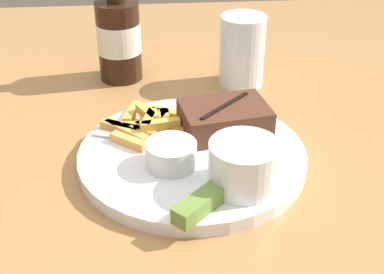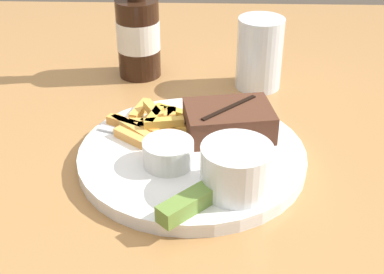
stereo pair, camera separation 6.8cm
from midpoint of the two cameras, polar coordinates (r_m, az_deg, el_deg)
name	(u,v)px [view 1 (the left image)]	position (r m, az deg, el deg)	size (l,w,h in m)	color
dining_table	(192,201)	(0.74, -2.65, -6.94)	(1.39, 1.34, 0.75)	#A87542
dinner_plate	(192,156)	(0.69, -2.80, -2.13)	(0.29, 0.29, 0.02)	white
steak_portion	(225,119)	(0.72, 0.81, 1.87)	(0.13, 0.10, 0.04)	#512D1E
fries_pile	(150,124)	(0.73, -7.15, 1.27)	(0.13, 0.12, 0.02)	gold
coleslaw_cup	(244,163)	(0.61, 2.42, -2.86)	(0.08, 0.08, 0.06)	white
dipping_sauce_cup	(171,153)	(0.65, -5.21, -1.83)	(0.06, 0.06, 0.03)	silver
pickle_spear	(205,203)	(0.58, -1.89, -7.16)	(0.07, 0.07, 0.02)	olive
fork_utensil	(136,140)	(0.71, -8.68, -0.40)	(0.13, 0.06, 0.00)	#B7B7BC
beer_bottle	(119,36)	(0.90, -9.99, 10.56)	(0.07, 0.07, 0.21)	black
drinking_glass	(242,51)	(0.88, 3.16, 9.12)	(0.07, 0.07, 0.12)	silver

